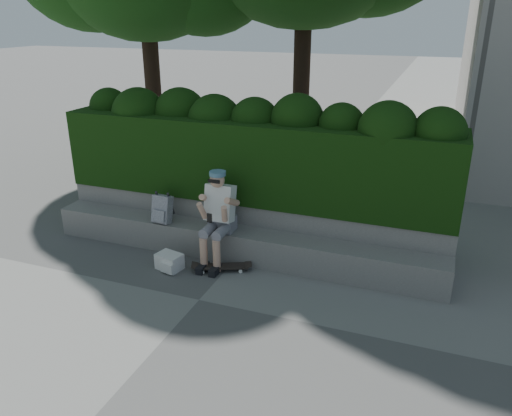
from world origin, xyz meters
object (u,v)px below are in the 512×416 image
at_px(skateboard, 222,267).
at_px(backpack_ground, 170,261).
at_px(backpack_plaid, 162,209).
at_px(person, 218,214).

distance_m(skateboard, backpack_ground, 0.75).
bearing_deg(backpack_plaid, skateboard, -11.61).
bearing_deg(backpack_plaid, person, 0.58).
distance_m(person, backpack_ground, 0.97).
relative_size(person, backpack_plaid, 3.30).
xyz_separation_m(person, backpack_plaid, (-0.97, 0.08, -0.09)).
bearing_deg(person, backpack_plaid, 175.20).
xyz_separation_m(skateboard, backpack_plaid, (-1.12, 0.34, 0.59)).
relative_size(person, backpack_ground, 3.88).
distance_m(backpack_plaid, backpack_ground, 0.87).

